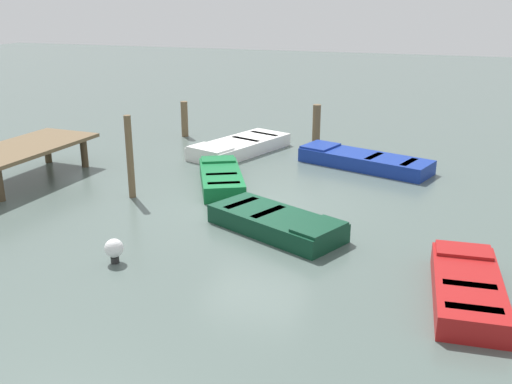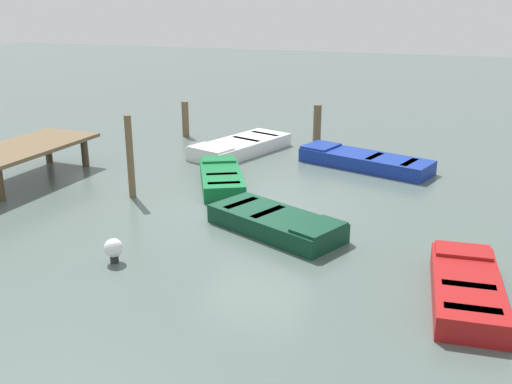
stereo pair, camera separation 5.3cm
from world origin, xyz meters
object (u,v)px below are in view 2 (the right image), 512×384
at_px(mooring_piling_near_right, 130,157).
at_px(rowboat_white, 240,146).
at_px(rowboat_green, 221,178).
at_px(rowboat_red, 467,288).
at_px(rowboat_dark_green, 276,222).
at_px(mooring_piling_near_left, 317,125).
at_px(rowboat_blue, 364,160).
at_px(mooring_piling_far_right, 185,119).
at_px(marker_buoy, 114,249).
at_px(dock_segment, 25,150).

bearing_deg(mooring_piling_near_right, rowboat_white, -12.13).
distance_m(rowboat_green, rowboat_red, 7.55).
height_order(rowboat_dark_green, mooring_piling_near_right, mooring_piling_near_right).
distance_m(rowboat_white, mooring_piling_near_right, 5.09).
xyz_separation_m(rowboat_dark_green, mooring_piling_near_left, (7.85, 0.96, 0.46)).
height_order(rowboat_dark_green, rowboat_red, same).
bearing_deg(rowboat_blue, rowboat_green, 59.97).
bearing_deg(rowboat_blue, mooring_piling_far_right, 1.81).
distance_m(rowboat_blue, mooring_piling_near_left, 3.06).
relative_size(rowboat_white, mooring_piling_near_left, 2.86).
height_order(rowboat_green, rowboat_red, same).
relative_size(mooring_piling_far_right, mooring_piling_near_right, 0.60).
bearing_deg(mooring_piling_near_right, rowboat_red, -109.73).
relative_size(rowboat_green, mooring_piling_near_left, 2.21).
bearing_deg(marker_buoy, rowboat_dark_green, -45.46).
height_order(mooring_piling_far_right, mooring_piling_near_left, mooring_piling_near_left).
relative_size(rowboat_white, marker_buoy, 8.04).
bearing_deg(mooring_piling_far_right, dock_segment, 162.81).
height_order(rowboat_white, mooring_piling_far_right, mooring_piling_far_right).
xyz_separation_m(mooring_piling_near_left, marker_buoy, (-10.28, 1.51, -0.39)).
relative_size(rowboat_dark_green, mooring_piling_far_right, 2.58).
xyz_separation_m(rowboat_white, mooring_piling_near_right, (-4.92, 1.06, 0.82)).
relative_size(dock_segment, rowboat_dark_green, 1.30).
xyz_separation_m(rowboat_blue, mooring_piling_far_right, (1.97, 6.67, 0.41)).
bearing_deg(mooring_piling_near_left, rowboat_green, 165.56).
distance_m(mooring_piling_near_left, marker_buoy, 10.40).
height_order(dock_segment, rowboat_green, dock_segment).
bearing_deg(mooring_piling_far_right, rowboat_white, -120.61).
relative_size(rowboat_red, mooring_piling_near_left, 2.13).
bearing_deg(marker_buoy, mooring_piling_near_right, 24.98).
xyz_separation_m(rowboat_blue, mooring_piling_near_left, (2.31, 1.96, 0.46)).
height_order(dock_segment, mooring_piling_far_right, mooring_piling_far_right).
distance_m(mooring_piling_near_right, mooring_piling_near_left, 7.51).
xyz_separation_m(rowboat_dark_green, mooring_piling_near_right, (1.03, 4.08, 0.82)).
xyz_separation_m(dock_segment, rowboat_red, (-3.21, -11.39, -0.61)).
xyz_separation_m(rowboat_green, mooring_piling_near_left, (5.26, -1.35, 0.46)).
height_order(rowboat_blue, rowboat_red, same).
relative_size(rowboat_red, marker_buoy, 5.97).
xyz_separation_m(rowboat_red, marker_buoy, (-0.62, 6.29, 0.07)).
relative_size(rowboat_blue, mooring_piling_near_right, 1.95).
height_order(rowboat_dark_green, marker_buoy, marker_buoy).
xyz_separation_m(mooring_piling_far_right, marker_buoy, (-9.94, -3.20, -0.34)).
relative_size(rowboat_green, rowboat_red, 1.04).
bearing_deg(rowboat_red, mooring_piling_near_right, 66.18).
bearing_deg(marker_buoy, dock_segment, 53.01).
bearing_deg(marker_buoy, rowboat_blue, -23.50).
distance_m(rowboat_blue, mooring_piling_far_right, 6.97).
xyz_separation_m(rowboat_white, rowboat_red, (-7.75, -6.85, 0.00)).
distance_m(rowboat_white, mooring_piling_near_left, 2.84).
distance_m(rowboat_green, mooring_piling_near_left, 5.45).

